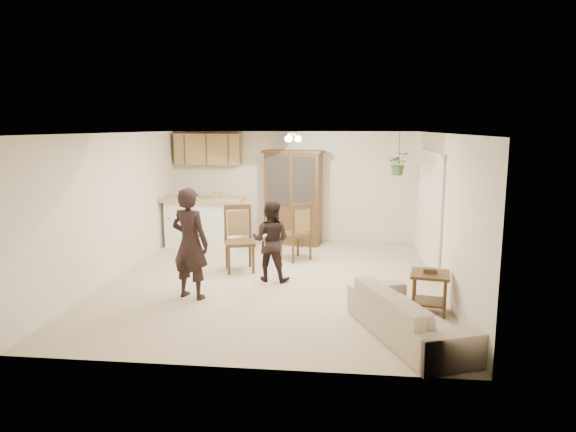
# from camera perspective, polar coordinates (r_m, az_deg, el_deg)

# --- Properties ---
(floor) EXTENTS (6.50, 6.50, 0.00)m
(floor) POSITION_cam_1_polar(r_m,az_deg,el_deg) (8.88, -1.69, -7.16)
(floor) COLOR beige
(floor) RESTS_ON ground
(ceiling) EXTENTS (5.50, 6.50, 0.02)m
(ceiling) POSITION_cam_1_polar(r_m,az_deg,el_deg) (8.49, -1.78, 9.20)
(ceiling) COLOR white
(ceiling) RESTS_ON wall_back
(wall_back) EXTENTS (5.50, 0.02, 2.50)m
(wall_back) POSITION_cam_1_polar(r_m,az_deg,el_deg) (11.79, 0.45, 3.31)
(wall_back) COLOR silver
(wall_back) RESTS_ON ground
(wall_front) EXTENTS (5.50, 0.02, 2.50)m
(wall_front) POSITION_cam_1_polar(r_m,az_deg,el_deg) (5.46, -6.48, -4.52)
(wall_front) COLOR silver
(wall_front) RESTS_ON ground
(wall_left) EXTENTS (0.02, 6.50, 2.50)m
(wall_left) POSITION_cam_1_polar(r_m,az_deg,el_deg) (9.38, -18.63, 1.08)
(wall_left) COLOR silver
(wall_left) RESTS_ON ground
(wall_right) EXTENTS (0.02, 6.50, 2.50)m
(wall_right) POSITION_cam_1_polar(r_m,az_deg,el_deg) (8.65, 16.61, 0.49)
(wall_right) COLOR silver
(wall_right) RESTS_ON ground
(breakfast_bar) EXTENTS (1.60, 0.55, 1.00)m
(breakfast_bar) POSITION_cam_1_polar(r_m,az_deg,el_deg) (11.37, -9.33, -0.90)
(breakfast_bar) COLOR white
(breakfast_bar) RESTS_ON floor
(bar_top) EXTENTS (1.75, 0.70, 0.08)m
(bar_top) POSITION_cam_1_polar(r_m,az_deg,el_deg) (11.28, -9.41, 1.85)
(bar_top) COLOR tan
(bar_top) RESTS_ON breakfast_bar
(upper_cabinets) EXTENTS (1.50, 0.34, 0.70)m
(upper_cabinets) POSITION_cam_1_polar(r_m,az_deg,el_deg) (11.89, -8.85, 7.36)
(upper_cabinets) COLOR olive
(upper_cabinets) RESTS_ON wall_back
(vertical_blinds) EXTENTS (0.06, 2.30, 2.10)m
(vertical_blinds) POSITION_cam_1_polar(r_m,az_deg,el_deg) (9.55, 15.38, 0.48)
(vertical_blinds) COLOR beige
(vertical_blinds) RESTS_ON wall_right
(ceiling_fixture) EXTENTS (0.36, 0.36, 0.20)m
(ceiling_fixture) POSITION_cam_1_polar(r_m,az_deg,el_deg) (9.65, 0.41, 8.69)
(ceiling_fixture) COLOR beige
(ceiling_fixture) RESTS_ON ceiling
(hanging_plant) EXTENTS (0.43, 0.37, 0.48)m
(hanging_plant) POSITION_cam_1_polar(r_m,az_deg,el_deg) (10.89, 12.19, 5.71)
(hanging_plant) COLOR #295321
(hanging_plant) RESTS_ON ceiling
(plant_cord) EXTENTS (0.01, 0.01, 0.65)m
(plant_cord) POSITION_cam_1_polar(r_m,az_deg,el_deg) (10.87, 12.25, 7.42)
(plant_cord) COLOR black
(plant_cord) RESTS_ON ceiling
(sofa) EXTENTS (1.39, 2.01, 0.73)m
(sofa) POSITION_cam_1_polar(r_m,az_deg,el_deg) (6.63, 13.39, -10.09)
(sofa) COLOR beige
(sofa) RESTS_ON floor
(adult) EXTENTS (0.76, 0.63, 1.80)m
(adult) POSITION_cam_1_polar(r_m,az_deg,el_deg) (7.92, -10.84, -2.70)
(adult) COLOR black
(adult) RESTS_ON floor
(child) EXTENTS (0.73, 0.61, 1.35)m
(child) POSITION_cam_1_polar(r_m,az_deg,el_deg) (8.73, -1.94, -2.87)
(child) COLOR black
(child) RESTS_ON floor
(china_hutch) EXTENTS (1.40, 0.74, 2.09)m
(china_hutch) POSITION_cam_1_polar(r_m,az_deg,el_deg) (11.42, 0.60, 2.00)
(china_hutch) COLOR #3C2815
(china_hutch) RESTS_ON floor
(side_table) EXTENTS (0.61, 0.61, 0.64)m
(side_table) POSITION_cam_1_polar(r_m,az_deg,el_deg) (7.59, 15.44, -8.13)
(side_table) COLOR #3C2815
(side_table) RESTS_ON floor
(chair_bar) EXTENTS (0.66, 0.66, 1.19)m
(chair_bar) POSITION_cam_1_polar(r_m,az_deg,el_deg) (9.40, -5.39, -4.11)
(chair_bar) COLOR #3C2815
(chair_bar) RESTS_ON floor
(chair_hutch_left) EXTENTS (0.61, 0.61, 0.98)m
(chair_hutch_left) POSITION_cam_1_polar(r_m,az_deg,el_deg) (11.44, 1.64, -1.84)
(chair_hutch_left) COLOR #3C2815
(chair_hutch_left) RESTS_ON floor
(chair_hutch_right) EXTENTS (0.72, 0.72, 1.15)m
(chair_hutch_right) POSITION_cam_1_polar(r_m,az_deg,el_deg) (10.15, 0.85, -3.07)
(chair_hutch_right) COLOR #3C2815
(chair_hutch_right) RESTS_ON floor
(controller_adult) EXTENTS (0.09, 0.16, 0.05)m
(controller_adult) POSITION_cam_1_polar(r_m,az_deg,el_deg) (7.53, -12.75, -0.20)
(controller_adult) COLOR white
(controller_adult) RESTS_ON adult
(controller_child) EXTENTS (0.06, 0.12, 0.04)m
(controller_child) POSITION_cam_1_polar(r_m,az_deg,el_deg) (8.40, -2.60, -2.20)
(controller_child) COLOR white
(controller_child) RESTS_ON child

